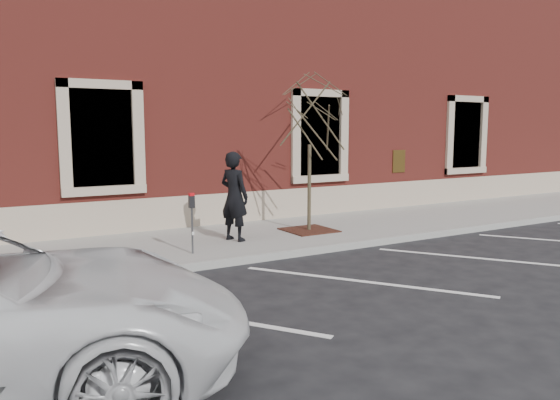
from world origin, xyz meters
TOP-DOWN VIEW (x-y plane):
  - ground at (0.00, 0.00)m, footprint 120.00×120.00m
  - sidewalk_near at (0.00, 1.75)m, footprint 40.00×3.50m
  - curb_near at (0.00, -0.05)m, footprint 40.00×0.12m
  - parking_stripes at (0.00, -2.20)m, footprint 28.00×4.40m
  - building_civic at (0.00, 7.74)m, footprint 40.00×8.62m
  - man at (-0.68, 1.43)m, footprint 0.72×0.85m
  - parking_meter at (-1.96, 0.68)m, footprint 0.11×0.08m
  - tree_grate at (1.38, 1.56)m, footprint 1.14×1.14m
  - sapling at (1.38, 1.56)m, footprint 2.28×2.28m

SIDE VIEW (x-z plane):
  - ground at x=0.00m, z-range 0.00..0.00m
  - parking_stripes at x=0.00m, z-range 0.00..0.01m
  - sidewalk_near at x=0.00m, z-range 0.00..0.15m
  - curb_near at x=0.00m, z-range 0.00..0.15m
  - tree_grate at x=1.38m, z-range 0.15..0.18m
  - parking_meter at x=-1.96m, z-range 0.39..1.59m
  - man at x=-0.68m, z-range 0.15..2.12m
  - sapling at x=1.38m, z-range 0.91..4.70m
  - building_civic at x=0.00m, z-range 0.00..8.00m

